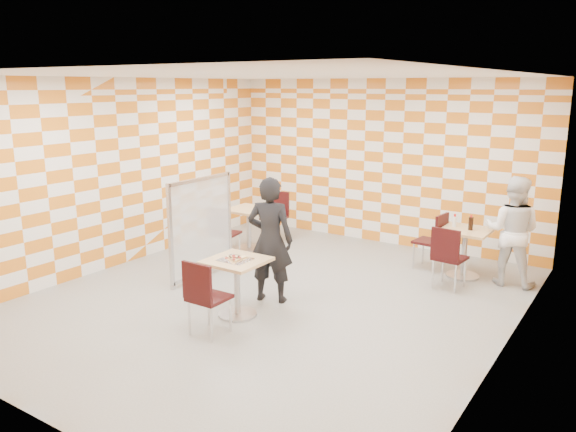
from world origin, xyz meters
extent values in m
plane|color=#979791|center=(0.00, 0.00, 0.00)|extent=(7.00, 7.00, 0.00)
plane|color=white|center=(0.00, 0.00, 3.00)|extent=(7.00, 7.00, 0.00)
plane|color=white|center=(0.00, 3.50, 1.50)|extent=(6.00, 0.00, 6.00)
plane|color=white|center=(-3.00, 0.00, 1.50)|extent=(0.00, 7.00, 7.00)
plane|color=white|center=(3.00, 0.00, 1.50)|extent=(0.00, 7.00, 7.00)
cube|color=tan|center=(-0.07, -0.72, 0.73)|extent=(0.70, 0.70, 0.04)
cylinder|color=#A5A5AA|center=(-0.07, -0.72, 0.37)|extent=(0.08, 0.08, 0.70)
cylinder|color=#A5A5AA|center=(-0.07, -0.72, 0.01)|extent=(0.50, 0.50, 0.03)
cube|color=tan|center=(1.90, 2.37, 0.73)|extent=(0.70, 0.70, 0.04)
cylinder|color=#A5A5AA|center=(1.90, 2.37, 0.37)|extent=(0.08, 0.08, 0.70)
cylinder|color=#A5A5AA|center=(1.90, 2.37, 0.01)|extent=(0.50, 0.50, 0.03)
cube|color=tan|center=(-1.75, 1.73, 0.73)|extent=(0.70, 0.70, 0.04)
cylinder|color=#A5A5AA|center=(-1.75, 1.73, 0.37)|extent=(0.08, 0.08, 0.70)
cylinder|color=#A5A5AA|center=(-1.75, 1.73, 0.01)|extent=(0.50, 0.50, 0.03)
cube|color=black|center=(0.00, -1.33, 0.45)|extent=(0.42, 0.42, 0.04)
cube|color=black|center=(0.00, -1.53, 0.70)|extent=(0.42, 0.04, 0.45)
cylinder|color=silver|center=(0.17, -1.15, 0.21)|extent=(0.03, 0.03, 0.43)
cylinder|color=silver|center=(-0.17, -1.16, 0.21)|extent=(0.03, 0.03, 0.43)
cylinder|color=silver|center=(0.17, -1.49, 0.21)|extent=(0.03, 0.03, 0.43)
cylinder|color=silver|center=(-0.17, -1.50, 0.21)|extent=(0.03, 0.03, 0.43)
cube|color=black|center=(1.87, 1.76, 0.45)|extent=(0.46, 0.46, 0.04)
cube|color=black|center=(1.85, 1.57, 0.70)|extent=(0.42, 0.08, 0.45)
cylinder|color=silver|center=(2.05, 1.92, 0.21)|extent=(0.03, 0.03, 0.43)
cylinder|color=silver|center=(1.71, 1.95, 0.21)|extent=(0.03, 0.03, 0.43)
cylinder|color=silver|center=(2.02, 1.58, 0.21)|extent=(0.03, 0.03, 0.43)
cylinder|color=silver|center=(1.68, 1.61, 0.21)|extent=(0.03, 0.03, 0.43)
cube|color=black|center=(1.31, 2.44, 0.45)|extent=(0.46, 0.46, 0.04)
cube|color=black|center=(1.51, 2.42, 0.70)|extent=(0.08, 0.42, 0.45)
cylinder|color=silver|center=(1.16, 2.63, 0.21)|extent=(0.03, 0.03, 0.43)
cylinder|color=silver|center=(1.12, 2.29, 0.21)|extent=(0.03, 0.03, 0.43)
cylinder|color=silver|center=(1.50, 2.59, 0.21)|extent=(0.03, 0.03, 0.43)
cylinder|color=silver|center=(1.46, 2.25, 0.21)|extent=(0.03, 0.03, 0.43)
cube|color=black|center=(-1.72, 1.04, 0.45)|extent=(0.49, 0.49, 0.04)
cube|color=black|center=(-1.68, 0.85, 0.70)|extent=(0.42, 0.11, 0.45)
cylinder|color=silver|center=(-1.58, 1.24, 0.21)|extent=(0.03, 0.03, 0.43)
cylinder|color=silver|center=(-1.91, 1.18, 0.21)|extent=(0.03, 0.03, 0.43)
cylinder|color=silver|center=(-1.52, 0.91, 0.21)|extent=(0.03, 0.03, 0.43)
cylinder|color=silver|center=(-1.85, 0.85, 0.21)|extent=(0.03, 0.03, 0.43)
cube|color=black|center=(-1.68, 2.43, 0.45)|extent=(0.47, 0.47, 0.04)
cube|color=black|center=(-1.71, 2.63, 0.70)|extent=(0.42, 0.10, 0.45)
cylinder|color=silver|center=(-1.83, 2.24, 0.21)|extent=(0.03, 0.03, 0.43)
cylinder|color=silver|center=(-1.49, 2.28, 0.21)|extent=(0.03, 0.03, 0.43)
cylinder|color=silver|center=(-1.87, 2.57, 0.21)|extent=(0.03, 0.03, 0.43)
cylinder|color=silver|center=(-1.54, 2.62, 0.21)|extent=(0.03, 0.03, 0.43)
cube|color=white|center=(-1.44, 0.15, 0.80)|extent=(0.02, 1.30, 1.40)
cube|color=#B2B2B7|center=(-1.44, 0.15, 1.52)|extent=(0.05, 1.30, 0.05)
cube|color=#B2B2B7|center=(-1.44, 0.15, 0.08)|extent=(0.05, 1.30, 0.05)
cube|color=#B2B2B7|center=(-1.44, -0.50, 0.80)|extent=(0.05, 0.05, 1.50)
cylinder|color=#B2B2B7|center=(-1.44, -0.50, 0.03)|extent=(0.08, 0.08, 0.05)
cube|color=#B2B2B7|center=(-1.44, 0.80, 0.80)|extent=(0.05, 0.05, 1.50)
cylinder|color=#B2B2B7|center=(-1.44, 0.80, 0.03)|extent=(0.08, 0.08, 0.05)
imported|color=black|center=(-0.01, -0.06, 0.86)|extent=(0.72, 0.58, 1.71)
imported|color=white|center=(2.55, 2.42, 0.81)|extent=(0.81, 0.64, 1.62)
cube|color=silver|center=(-0.07, -0.74, 0.75)|extent=(0.38, 0.34, 0.01)
cone|color=tan|center=(-0.07, -0.74, 0.77)|extent=(0.40, 0.40, 0.02)
cone|color=#F2D88C|center=(-0.07, -0.72, 0.78)|extent=(0.33, 0.33, 0.01)
cylinder|color=maroon|center=(-0.13, -0.84, 0.79)|extent=(0.04, 0.04, 0.01)
cylinder|color=maroon|center=(-0.02, -0.83, 0.79)|extent=(0.04, 0.04, 0.01)
cylinder|color=maroon|center=(-0.07, -0.76, 0.79)|extent=(0.04, 0.04, 0.01)
cylinder|color=maroon|center=(-0.12, -0.71, 0.79)|extent=(0.04, 0.04, 0.01)
cylinder|color=maroon|center=(-0.01, -0.73, 0.79)|extent=(0.04, 0.04, 0.01)
torus|color=black|center=(-0.02, -0.77, 0.79)|extent=(0.03, 0.03, 0.01)
torus|color=black|center=(-0.09, -0.80, 0.79)|extent=(0.03, 0.03, 0.01)
torus|color=black|center=(-0.05, -0.70, 0.79)|extent=(0.03, 0.03, 0.01)
torus|color=black|center=(-0.14, -0.76, 0.79)|extent=(0.03, 0.03, 0.01)
cylinder|color=white|center=(1.70, 2.44, 0.83)|extent=(0.06, 0.06, 0.16)
cylinder|color=red|center=(1.70, 2.44, 0.93)|extent=(0.04, 0.04, 0.04)
cylinder|color=black|center=(1.96, 2.37, 0.85)|extent=(0.07, 0.07, 0.20)
cylinder|color=red|center=(1.96, 2.37, 0.96)|extent=(0.03, 0.03, 0.03)
camera|label=1|loc=(4.18, -5.97, 2.88)|focal=35.00mm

